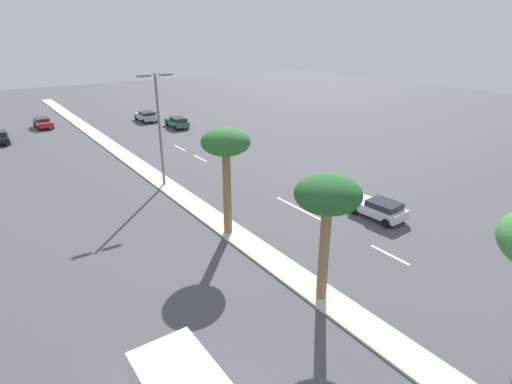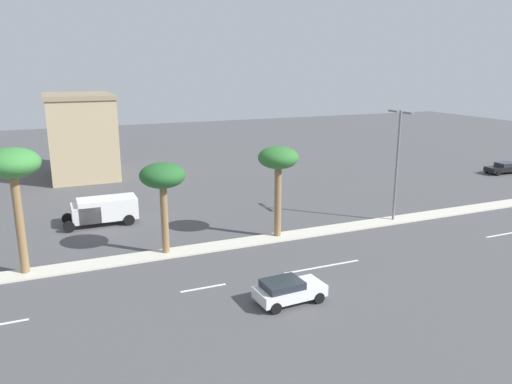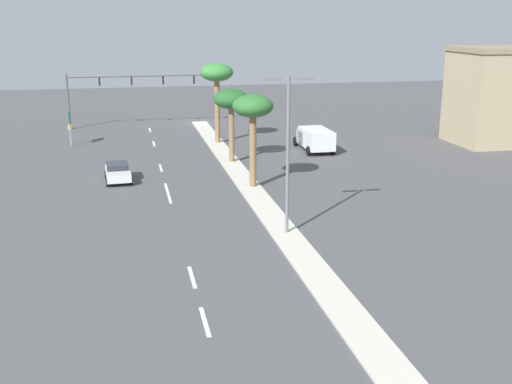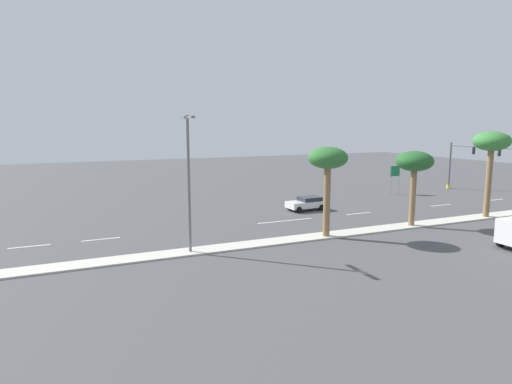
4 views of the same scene
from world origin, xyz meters
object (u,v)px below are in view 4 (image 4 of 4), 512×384
Objects in this scene: palm_tree_near at (415,164)px; palm_tree_left at (328,162)px; palm_tree_trailing at (492,145)px; directional_road_sign at (395,174)px; traffic_signal_gantry at (485,160)px; street_lamp_far at (189,172)px; sedan_white_near at (307,203)px.

palm_tree_near is 0.92× the size of palm_tree_left.
palm_tree_trailing is at bearing -90.61° from palm_tree_near.
palm_tree_near is 8.76m from palm_tree_left.
directional_road_sign is at bearing -36.68° from palm_tree_near.
palm_tree_near reaches higher than traffic_signal_gantry.
traffic_signal_gantry is at bearing -49.74° from palm_tree_trailing.
directional_road_sign is 18.38m from palm_tree_near.
palm_tree_left reaches higher than traffic_signal_gantry.
street_lamp_far reaches higher than palm_tree_left.
directional_road_sign is 0.44× the size of palm_tree_trailing.
palm_tree_near is at bearing 143.32° from directional_road_sign.
palm_tree_trailing is at bearing -126.34° from sedan_white_near.
palm_tree_trailing is 2.00× the size of sedan_white_near.
palm_tree_near is at bearing -89.26° from palm_tree_left.
palm_tree_near is at bearing -90.19° from street_lamp_far.
palm_tree_trailing is 1.25× the size of palm_tree_near.
street_lamp_far reaches higher than sedan_white_near.
palm_tree_left is at bearing 90.74° from palm_tree_near.
traffic_signal_gantry is 1.98× the size of street_lamp_far.
street_lamp_far is at bearing 89.81° from palm_tree_near.
directional_road_sign is 24.70m from palm_tree_left.
palm_tree_near is at bearing -155.13° from sedan_white_near.
palm_tree_left is at bearing 90.06° from palm_tree_trailing.
palm_tree_left is (-0.02, 17.78, -0.94)m from palm_tree_trailing.
palm_tree_trailing is at bearing -90.32° from street_lamp_far.
palm_tree_trailing is 17.81m from palm_tree_left.
palm_tree_near is (-10.00, 20.96, 1.13)m from traffic_signal_gantry.
sedan_white_near is at bearing -22.35° from palm_tree_left.
traffic_signal_gantry reaches higher than directional_road_sign.
palm_tree_trailing is 0.86× the size of street_lamp_far.
palm_tree_near is at bearing 115.50° from traffic_signal_gantry.
sedan_white_near is (-4.61, 15.45, -1.81)m from directional_road_sign.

